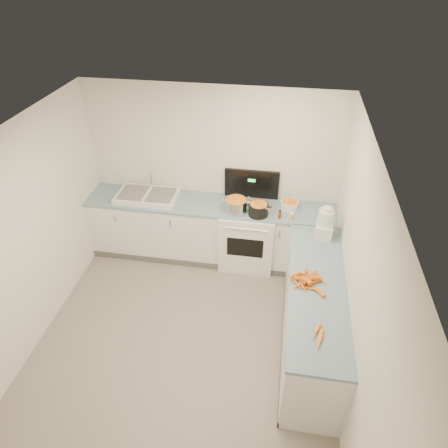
% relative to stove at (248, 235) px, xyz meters
% --- Properties ---
extents(floor, '(3.50, 4.00, 0.00)m').
position_rel_stove_xyz_m(floor, '(-0.55, -1.69, -0.47)').
color(floor, gray).
rests_on(floor, ground).
extents(ceiling, '(3.50, 4.00, 0.00)m').
position_rel_stove_xyz_m(ceiling, '(-0.55, -1.69, 2.03)').
color(ceiling, silver).
rests_on(ceiling, ground).
extents(wall_back, '(3.50, 0.00, 2.50)m').
position_rel_stove_xyz_m(wall_back, '(-0.55, 0.31, 0.78)').
color(wall_back, silver).
rests_on(wall_back, ground).
extents(wall_left, '(0.00, 4.00, 2.50)m').
position_rel_stove_xyz_m(wall_left, '(-2.30, -1.69, 0.78)').
color(wall_left, silver).
rests_on(wall_left, ground).
extents(wall_right, '(0.00, 4.00, 2.50)m').
position_rel_stove_xyz_m(wall_right, '(1.20, -1.69, 0.78)').
color(wall_right, silver).
rests_on(wall_right, ground).
extents(counter_back, '(3.50, 0.62, 0.94)m').
position_rel_stove_xyz_m(counter_back, '(-0.55, 0.01, -0.00)').
color(counter_back, white).
rests_on(counter_back, ground).
extents(counter_right, '(0.62, 2.20, 0.94)m').
position_rel_stove_xyz_m(counter_right, '(0.90, -1.39, -0.00)').
color(counter_right, white).
rests_on(counter_right, ground).
extents(stove, '(0.76, 0.65, 1.36)m').
position_rel_stove_xyz_m(stove, '(0.00, 0.00, 0.00)').
color(stove, white).
rests_on(stove, ground).
extents(sink, '(0.86, 0.52, 0.31)m').
position_rel_stove_xyz_m(sink, '(-1.45, 0.02, 0.50)').
color(sink, white).
rests_on(sink, counter_back).
extents(steel_pot, '(0.30, 0.30, 0.22)m').
position_rel_stove_xyz_m(steel_pot, '(-0.16, -0.13, 0.55)').
color(steel_pot, silver).
rests_on(steel_pot, stove).
extents(black_pot, '(0.29, 0.29, 0.19)m').
position_rel_stove_xyz_m(black_pot, '(0.14, -0.15, 0.54)').
color(black_pot, black).
rests_on(black_pot, stove).
extents(wooden_spoon, '(0.32, 0.30, 0.02)m').
position_rel_stove_xyz_m(wooden_spoon, '(0.14, -0.15, 0.64)').
color(wooden_spoon, '#AD7A47').
rests_on(wooden_spoon, black_pot).
extents(mixing_bowl, '(0.32, 0.32, 0.11)m').
position_rel_stove_xyz_m(mixing_bowl, '(0.54, 0.07, 0.52)').
color(mixing_bowl, white).
rests_on(mixing_bowl, counter_back).
extents(extract_bottle, '(0.04, 0.04, 0.11)m').
position_rel_stove_xyz_m(extract_bottle, '(0.43, -0.19, 0.52)').
color(extract_bottle, '#593319').
rests_on(extract_bottle, counter_back).
extents(spice_jar, '(0.05, 0.05, 0.09)m').
position_rel_stove_xyz_m(spice_jar, '(0.57, -0.20, 0.51)').
color(spice_jar, '#E5B266').
rests_on(spice_jar, counter_back).
extents(food_processor, '(0.22, 0.26, 0.42)m').
position_rel_stove_xyz_m(food_processor, '(0.98, -0.48, 0.64)').
color(food_processor, white).
rests_on(food_processor, counter_right).
extents(carrot_pile, '(0.45, 0.43, 0.09)m').
position_rel_stove_xyz_m(carrot_pile, '(0.77, -1.35, 0.50)').
color(carrot_pile, orange).
rests_on(carrot_pile, counter_right).
extents(peeled_carrots, '(0.13, 0.31, 0.04)m').
position_rel_stove_xyz_m(peeled_carrots, '(0.88, -2.08, 0.49)').
color(peeled_carrots, orange).
rests_on(peeled_carrots, counter_right).
extents(peelings, '(0.18, 0.28, 0.01)m').
position_rel_stove_xyz_m(peelings, '(-1.66, -0.01, 0.54)').
color(peelings, tan).
rests_on(peelings, sink).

